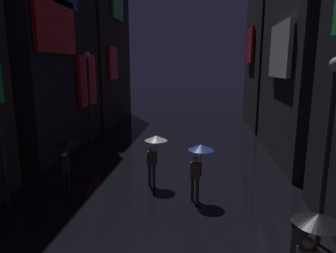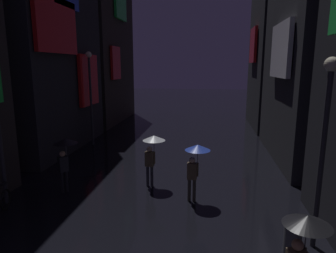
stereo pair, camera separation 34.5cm
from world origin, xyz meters
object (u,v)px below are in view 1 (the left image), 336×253
object	(u,v)px
pedestrian_midstreet_centre_black	(314,236)
pedestrian_foreground_right_blue	(199,157)
trash_bin	(299,238)
pedestrian_far_right_black	(67,151)
bicycle_parked_at_storefront	(0,208)
streetlamp_right_near	(330,131)
streetlamp_left_far	(89,88)
pedestrian_midstreet_left_clear	(155,147)

from	to	relation	value
pedestrian_midstreet_centre_black	pedestrian_foreground_right_blue	bearing A→B (deg)	114.96
pedestrian_midstreet_centre_black	trash_bin	xyz separation A→B (m)	(0.39, 1.91, -1.20)
pedestrian_far_right_black	bicycle_parked_at_storefront	xyz separation A→B (m)	(-1.28, -2.24, -1.28)
pedestrian_far_right_black	trash_bin	xyz separation A→B (m)	(7.62, -3.07, -1.20)
pedestrian_foreground_right_blue	streetlamp_right_near	bearing A→B (deg)	-35.04
streetlamp_left_far	pedestrian_midstreet_left_clear	bearing A→B (deg)	-50.22
streetlamp_right_near	pedestrian_midstreet_left_clear	bearing A→B (deg)	145.57
bicycle_parked_at_storefront	pedestrian_midstreet_left_clear	bearing A→B (deg)	35.55
bicycle_parked_at_storefront	trash_bin	size ratio (longest dim) A/B	1.93
pedestrian_far_right_black	streetlamp_right_near	distance (m)	8.83
pedestrian_far_right_black	pedestrian_midstreet_left_clear	bearing A→B (deg)	16.90
pedestrian_far_right_black	streetlamp_left_far	xyz separation A→B (m)	(-1.68, 6.86, 1.85)
pedestrian_far_right_black	pedestrian_foreground_right_blue	bearing A→B (deg)	-2.15
pedestrian_far_right_black	pedestrian_midstreet_centre_black	world-z (taller)	same
pedestrian_far_right_black	pedestrian_foreground_right_blue	distance (m)	5.00
pedestrian_far_right_black	streetlamp_left_far	world-z (taller)	streetlamp_left_far
bicycle_parked_at_storefront	streetlamp_right_near	world-z (taller)	streetlamp_right_near
pedestrian_midstreet_left_clear	streetlamp_left_far	world-z (taller)	streetlamp_left_far
pedestrian_far_right_black	trash_bin	bearing A→B (deg)	-21.96
pedestrian_far_right_black	pedestrian_foreground_right_blue	world-z (taller)	same
streetlamp_left_far	trash_bin	xyz separation A→B (m)	(9.30, -9.93, -3.05)
pedestrian_midstreet_left_clear	bicycle_parked_at_storefront	size ratio (longest dim) A/B	1.18
pedestrian_midstreet_centre_black	streetlamp_left_far	size ratio (longest dim) A/B	0.38
pedestrian_midstreet_centre_black	pedestrian_midstreet_left_clear	xyz separation A→B (m)	(-4.01, 5.97, 0.00)
streetlamp_left_far	trash_bin	size ratio (longest dim) A/B	6.08
pedestrian_far_right_black	trash_bin	distance (m)	8.31
pedestrian_midstreet_centre_black	bicycle_parked_at_storefront	xyz separation A→B (m)	(-8.51, 2.75, -1.28)
pedestrian_far_right_black	trash_bin	size ratio (longest dim) A/B	2.28
pedestrian_midstreet_centre_black	trash_bin	bearing A→B (deg)	78.46
pedestrian_midstreet_left_clear	streetlamp_right_near	xyz separation A→B (m)	(5.10, -3.50, 1.53)
pedestrian_midstreet_centre_black	pedestrian_midstreet_left_clear	distance (m)	7.19
trash_bin	pedestrian_foreground_right_blue	bearing A→B (deg)	132.29
bicycle_parked_at_storefront	streetlamp_left_far	distance (m)	9.63
streetlamp_right_near	trash_bin	bearing A→B (deg)	-141.64
streetlamp_left_far	trash_bin	world-z (taller)	streetlamp_left_far
streetlamp_right_near	streetlamp_left_far	xyz separation A→B (m)	(-10.00, 9.38, 0.32)
pedestrian_midstreet_centre_black	streetlamp_left_far	world-z (taller)	streetlamp_left_far
pedestrian_midstreet_centre_black	pedestrian_foreground_right_blue	size ratio (longest dim) A/B	1.00
trash_bin	streetlamp_left_far	bearing A→B (deg)	133.11
pedestrian_midstreet_centre_black	trash_bin	world-z (taller)	pedestrian_midstreet_centre_black
bicycle_parked_at_storefront	trash_bin	bearing A→B (deg)	-5.37
pedestrian_midstreet_left_clear	streetlamp_right_near	size ratio (longest dim) A/B	0.42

